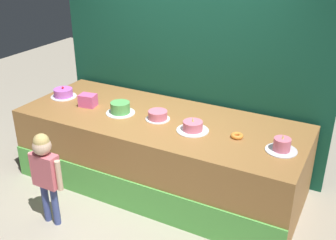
{
  "coord_description": "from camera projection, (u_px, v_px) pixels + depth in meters",
  "views": [
    {
      "loc": [
        1.99,
        -2.91,
        2.73
      ],
      "look_at": [
        0.24,
        0.38,
        0.99
      ],
      "focal_mm": 42.52,
      "sensor_mm": 36.0,
      "label": 1
    }
  ],
  "objects": [
    {
      "name": "ground_plane",
      "position": [
        132.0,
        211.0,
        4.33
      ],
      "size": [
        12.0,
        12.0,
        0.0
      ],
      "primitive_type": "plane",
      "color": "#ADA38E"
    },
    {
      "name": "stage_platform",
      "position": [
        160.0,
        152.0,
        4.65
      ],
      "size": [
        3.27,
        1.29,
        0.86
      ],
      "color": "#9E6B38",
      "rests_on": "ground_plane"
    },
    {
      "name": "curtain_backdrop",
      "position": [
        189.0,
        52.0,
        4.81
      ],
      "size": [
        3.52,
        0.08,
        2.89
      ],
      "primitive_type": "cube",
      "color": "#144C38",
      "rests_on": "ground_plane"
    },
    {
      "name": "child_figure",
      "position": [
        45.0,
        167.0,
        3.89
      ],
      "size": [
        0.4,
        0.18,
        1.03
      ],
      "color": "#3F4C8C",
      "rests_on": "ground_plane"
    },
    {
      "name": "pink_box",
      "position": [
        88.0,
        100.0,
        4.75
      ],
      "size": [
        0.21,
        0.17,
        0.15
      ],
      "primitive_type": "cube",
      "rotation": [
        0.0,
        0.0,
        0.16
      ],
      "color": "pink",
      "rests_on": "stage_platform"
    },
    {
      "name": "donut",
      "position": [
        237.0,
        136.0,
        4.03
      ],
      "size": [
        0.13,
        0.13,
        0.04
      ],
      "primitive_type": "torus",
      "color": "orange",
      "rests_on": "stage_platform"
    },
    {
      "name": "cake_far_left",
      "position": [
        63.0,
        93.0,
        5.03
      ],
      "size": [
        0.32,
        0.32,
        0.14
      ],
      "color": "white",
      "rests_on": "stage_platform"
    },
    {
      "name": "cake_left",
      "position": [
        120.0,
        108.0,
        4.56
      ],
      "size": [
        0.34,
        0.34,
        0.13
      ],
      "color": "white",
      "rests_on": "stage_platform"
    },
    {
      "name": "cake_center",
      "position": [
        158.0,
        115.0,
        4.42
      ],
      "size": [
        0.27,
        0.27,
        0.1
      ],
      "color": "white",
      "rests_on": "stage_platform"
    },
    {
      "name": "cake_right",
      "position": [
        193.0,
        127.0,
        4.16
      ],
      "size": [
        0.34,
        0.34,
        0.16
      ],
      "color": "white",
      "rests_on": "stage_platform"
    },
    {
      "name": "cake_far_right",
      "position": [
        282.0,
        146.0,
        3.76
      ],
      "size": [
        0.3,
        0.3,
        0.17
      ],
      "color": "silver",
      "rests_on": "stage_platform"
    }
  ]
}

